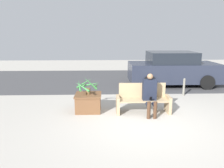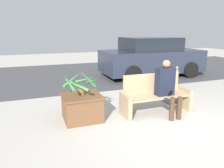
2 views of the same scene
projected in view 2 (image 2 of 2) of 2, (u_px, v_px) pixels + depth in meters
The scene contains 8 objects.
ground_plane at pixel (176, 128), 4.28m from camera, with size 30.00×30.00×0.00m, color #ADA89E.
road_surface at pixel (93, 73), 9.70m from camera, with size 20.00×6.00×0.01m, color #424244.
bench at pixel (155, 95), 5.03m from camera, with size 1.64×0.52×0.89m.
person_seated at pixel (167, 86), 4.86m from camera, with size 0.41×0.61×1.23m.
planter_box at pixel (82, 106), 4.63m from camera, with size 0.81×0.77×0.55m.
potted_plant at pixel (80, 83), 4.50m from camera, with size 0.75×0.79×0.61m.
parked_car at pixel (151, 57), 8.94m from camera, with size 4.08×1.98×1.58m.
bollard_post at pixel (176, 76), 7.35m from camera, with size 0.09×0.09×0.69m.
Camera 2 is at (-2.55, -3.25, 1.88)m, focal length 35.00 mm.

